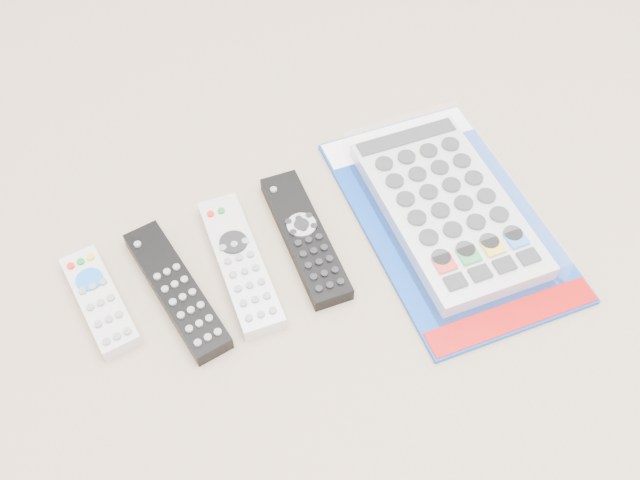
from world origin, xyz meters
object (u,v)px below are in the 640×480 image
remote_silver_dvd (240,263)px  jumbo_remote_packaged (448,206)px  remote_large_black (305,237)px  remote_slim_black (177,290)px  remote_small_grey (100,301)px

remote_silver_dvd → jumbo_remote_packaged: size_ratio=0.54×
remote_silver_dvd → jumbo_remote_packaged: jumbo_remote_packaged is taller
remote_silver_dvd → jumbo_remote_packaged: (0.27, -0.05, 0.01)m
remote_large_black → remote_silver_dvd: bearing=-174.0°
remote_slim_black → remote_large_black: (0.17, -0.00, -0.00)m
remote_silver_dvd → jumbo_remote_packaged: bearing=-3.5°
remote_small_grey → remote_large_black: size_ratio=0.72×
remote_large_black → remote_small_grey: bearing=-179.7°
remote_silver_dvd → remote_large_black: same height
remote_small_grey → remote_large_black: bearing=-9.4°
remote_small_grey → jumbo_remote_packaged: jumbo_remote_packaged is taller
jumbo_remote_packaged → remote_large_black: bearing=171.3°
remote_slim_black → jumbo_remote_packaged: size_ratio=0.54×
remote_small_grey → remote_silver_dvd: (0.17, -0.03, 0.00)m
remote_slim_black → remote_silver_dvd: 0.08m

